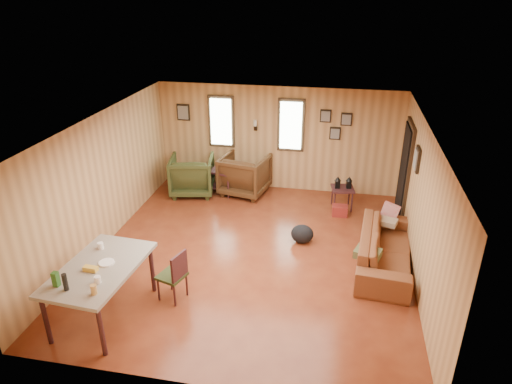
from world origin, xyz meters
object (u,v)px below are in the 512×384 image
Objects in this scene: sofa at (386,243)px; end_table at (223,177)px; side_table at (343,187)px; dining_table at (99,272)px; recliner_brown at (245,173)px; recliner_green at (192,173)px.

end_table is at bearing 61.10° from sofa.
end_table is 2.71m from side_table.
dining_table is (-4.08, -2.13, 0.34)m from sofa.
end_table is at bearing 174.21° from side_table.
side_table reaches higher than end_table.
sofa is 1.28× the size of dining_table.
recliner_brown is 4.70m from dining_table.
sofa is at bearing -69.74° from side_table.
recliner_green is at bearing -169.37° from end_table.
end_table is (0.69, 0.13, -0.09)m from recliner_green.
recliner_green is (-1.18, -0.22, -0.02)m from recliner_brown.
recliner_green is at bearing 95.10° from dining_table.
sofa reaches higher than end_table.
side_table is at bearing -5.79° from end_table.
sofa is 4.71m from recliner_green.
recliner_brown is 1.20m from recliner_green.
side_table is (3.39, -0.14, 0.01)m from recliner_green.
sofa is 4.61m from dining_table.
end_table is at bearing 179.44° from recliner_green.
dining_table is at bearing 87.65° from recliner_brown.
recliner_green is 0.57× the size of dining_table.
dining_table is (0.08, -4.34, 0.27)m from recliner_green.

